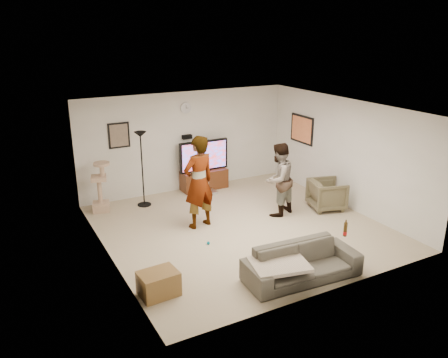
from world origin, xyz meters
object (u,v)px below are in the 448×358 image
person_left (199,182)px  sofa (302,263)px  tv (204,156)px  person_right (278,180)px  cat_tree (99,187)px  armchair (327,194)px  beer_bottle (345,229)px  side_table (159,283)px  floor_lamp (142,170)px  tv_stand (204,179)px

person_left → sofa: 2.85m
tv → person_right: (0.71, -2.29, -0.07)m
cat_tree → armchair: cat_tree is taller
beer_bottle → person_right: bearing=82.9°
cat_tree → armchair: (4.62, -2.33, -0.23)m
cat_tree → sofa: (2.22, -4.52, -0.29)m
person_left → sofa: person_left is taller
sofa → person_right: bearing=67.8°
person_right → beer_bottle: person_right is taller
person_left → beer_bottle: 3.10m
cat_tree → side_table: cat_tree is taller
tv → beer_bottle: size_ratio=5.26×
tv → beer_bottle: bearing=-85.1°
floor_lamp → side_table: 3.91m
side_table → floor_lamp: bearing=74.5°
tv → side_table: tv is taller
cat_tree → person_left: bearing=-48.4°
floor_lamp → sofa: bearing=-74.1°
tv_stand → side_table: bearing=-124.2°
beer_bottle → person_left: bearing=119.1°
tv → person_left: bearing=-118.3°
tv_stand → armchair: bearing=-53.3°
beer_bottle → floor_lamp: bearing=116.1°
tv → cat_tree: 2.74m
person_left → sofa: bearing=91.5°
tv_stand → person_left: size_ratio=0.61×
sofa → beer_bottle: 0.99m
tv → cat_tree: bearing=-175.5°
tv_stand → person_left: bearing=-118.3°
cat_tree → side_table: (-0.05, -3.85, -0.38)m
sofa → beer_bottle: (0.90, 0.00, 0.41)m
tv → floor_lamp: size_ratio=0.75×
cat_tree → tv_stand: bearing=4.5°
sofa → beer_bottle: bearing=4.0°
person_left → person_right: size_ratio=1.19×
tv_stand → side_table: size_ratio=2.02×
side_table → beer_bottle: bearing=-11.9°
tv → armchair: (1.90, -2.55, -0.55)m
sofa → side_table: size_ratio=3.30×
floor_lamp → person_right: (2.45, -1.94, -0.06)m
tv → sofa: 4.80m
cat_tree → person_right: person_right is taller
side_table → tv_stand: bearing=55.8°
tv_stand → sofa: bearing=-96.0°
cat_tree → tv: bearing=4.5°
sofa → floor_lamp: bearing=109.9°
beer_bottle → side_table: 3.28m
tv → person_right: 2.40m
person_right → sofa: person_right is taller
cat_tree → sofa: 5.05m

